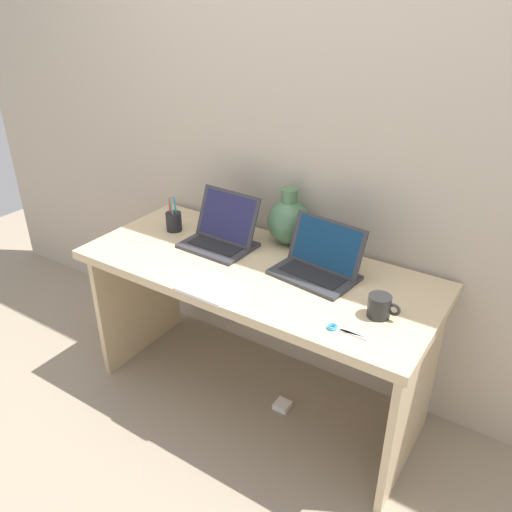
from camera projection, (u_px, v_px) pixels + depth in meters
ground_plane at (256, 396)px, 2.53m from camera, size 6.00×6.00×0.00m
back_wall at (303, 134)px, 2.24m from camera, size 4.40×0.04×2.40m
desk at (256, 297)px, 2.26m from camera, size 1.54×0.66×0.72m
laptop_left at (222, 232)px, 2.35m from camera, size 0.32×0.25×0.23m
laptop_right at (320, 261)px, 2.11m from camera, size 0.36×0.27×0.22m
green_vase at (289, 221)px, 2.34m from camera, size 0.19×0.19×0.26m
notebook_stack at (209, 288)px, 2.03m from camera, size 0.23×0.17×0.01m
coffee_mug at (380, 306)px, 1.85m from camera, size 0.12×0.08×0.08m
pen_cup at (174, 221)px, 2.48m from camera, size 0.07×0.07×0.18m
scissors at (340, 329)px, 1.79m from camera, size 0.15×0.04×0.01m
power_brick at (282, 406)px, 2.45m from camera, size 0.07×0.07×0.03m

